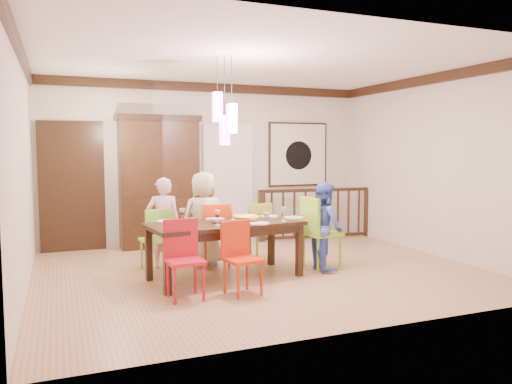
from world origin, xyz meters
name	(u,v)px	position (x,y,z in m)	size (l,w,h in m)	color
floor	(261,271)	(0.00, 0.00, 0.00)	(6.00, 6.00, 0.00)	#A57750
ceiling	(261,61)	(0.00, 0.00, 2.90)	(6.00, 6.00, 0.00)	white
wall_back	(210,163)	(0.00, 2.50, 1.45)	(6.00, 6.00, 0.00)	beige
wall_left	(22,172)	(-3.00, 0.00, 1.45)	(5.00, 5.00, 0.00)	beige
wall_right	(434,165)	(3.00, 0.00, 1.45)	(5.00, 5.00, 0.00)	beige
crown_molding	(261,67)	(0.00, 0.00, 2.82)	(6.00, 5.00, 0.16)	black
panel_door	(72,189)	(-2.40, 2.45, 1.05)	(1.04, 0.07, 2.24)	black
white_doorway	(228,184)	(0.35, 2.46, 1.05)	(0.97, 0.05, 2.22)	silver
painting	(298,154)	(1.80, 2.46, 1.60)	(1.25, 0.06, 1.25)	black
pendant_cluster	(225,118)	(-0.59, -0.20, 2.11)	(0.27, 0.21, 1.14)	#FF4CC8
dining_table	(225,229)	(-0.59, -0.20, 0.66)	(2.10, 1.15, 0.75)	black
chair_far_left	(156,234)	(-1.35, 0.62, 0.51)	(0.45, 0.45, 0.88)	#84CD3A
chair_far_mid	(215,230)	(-0.51, 0.49, 0.53)	(0.47, 0.47, 0.93)	red
chair_far_right	(254,228)	(0.13, 0.61, 0.51)	(0.48, 0.48, 0.90)	#A2B62E
chair_near_left	(185,254)	(-1.30, -0.90, 0.52)	(0.42, 0.42, 0.90)	#B01320
chair_near_mid	(243,253)	(-0.63, -0.98, 0.49)	(0.45, 0.45, 0.86)	red
chair_end_right	(322,227)	(0.88, -0.17, 0.59)	(0.51, 0.51, 1.03)	#80C429
china_hutch	(159,181)	(-0.97, 2.30, 1.15)	(1.45, 0.46, 2.29)	black
balustrade	(316,212)	(1.94, 1.95, 0.50)	(2.32, 0.31, 0.96)	black
person_far_left	(164,223)	(-1.23, 0.67, 0.65)	(0.48, 0.31, 1.31)	#FFC2CE
person_far_mid	(204,219)	(-0.65, 0.62, 0.69)	(0.68, 0.44, 1.38)	beige
person_end_right	(325,226)	(0.87, -0.25, 0.62)	(0.61, 0.47, 1.25)	#4662C5
serving_bowl	(246,219)	(-0.31, -0.26, 0.79)	(0.33, 0.33, 0.08)	yellow
small_bowl	(217,220)	(-0.70, -0.19, 0.78)	(0.18, 0.18, 0.06)	white
cup_left	(193,222)	(-1.05, -0.32, 0.80)	(0.12, 0.12, 0.09)	silver
cup_right	(266,215)	(0.05, -0.07, 0.79)	(0.09, 0.09, 0.08)	silver
plate_far_left	(167,221)	(-1.29, 0.13, 0.76)	(0.26, 0.26, 0.01)	white
plate_far_mid	(215,219)	(-0.64, 0.07, 0.76)	(0.26, 0.26, 0.01)	white
plate_far_right	(269,216)	(0.16, 0.07, 0.76)	(0.26, 0.26, 0.01)	white
plate_near_left	(184,227)	(-1.21, -0.48, 0.76)	(0.26, 0.26, 0.01)	white
plate_near_mid	(260,223)	(-0.22, -0.51, 0.76)	(0.26, 0.26, 0.01)	white
plate_end_right	(294,217)	(0.43, -0.18, 0.76)	(0.26, 0.26, 0.01)	white
wine_glass_a	(182,216)	(-1.13, -0.05, 0.84)	(0.08, 0.08, 0.19)	#590C19
wine_glass_b	(233,213)	(-0.43, -0.05, 0.84)	(0.08, 0.08, 0.19)	silver
wine_glass_c	(217,218)	(-0.77, -0.43, 0.84)	(0.08, 0.08, 0.19)	#590C19
wine_glass_d	(284,214)	(0.17, -0.40, 0.84)	(0.08, 0.08, 0.19)	silver
napkin	(233,226)	(-0.60, -0.57, 0.76)	(0.18, 0.14, 0.01)	#D83359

